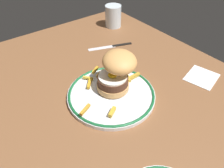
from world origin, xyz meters
TOP-DOWN VIEW (x-y plane):
  - ground_plane at (0.00, 0.00)cm, footprint 111.58×86.03cm
  - dinner_plate at (-2.21, 0.29)cm, footprint 26.09×26.09cm
  - burger at (-3.30, 2.69)cm, footprint 13.04×13.30cm
  - fries_pile at (-6.67, 2.09)cm, footprint 18.94×24.49cm
  - water_glass at (-39.43, 29.28)cm, footprint 7.30×7.30cm
  - knife at (-24.60, 18.24)cm, footprint 7.73×17.38cm
  - napkin at (8.91, 29.31)cm, footprint 11.28×12.23cm

SIDE VIEW (x-z plane):
  - ground_plane at x=0.00cm, z-range -4.00..0.00cm
  - napkin at x=8.91cm, z-range 0.00..0.40cm
  - knife at x=-24.60cm, z-range -0.09..0.61cm
  - dinner_plate at x=-2.21cm, z-range 0.04..1.64cm
  - fries_pile at x=-6.67cm, z-range 1.20..3.52cm
  - water_glass at x=-39.43cm, z-range -0.70..8.89cm
  - burger at x=-3.30cm, z-range 1.43..13.43cm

